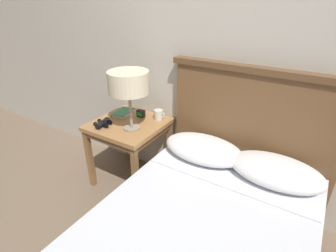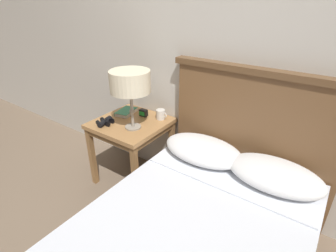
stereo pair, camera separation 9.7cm
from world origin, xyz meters
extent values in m
cube|color=beige|center=(0.00, 1.08, 1.30)|extent=(8.00, 0.06, 2.60)
cube|color=#AD7A47|center=(-0.59, 0.75, 0.58)|extent=(0.58, 0.58, 0.04)
cube|color=brown|center=(-0.59, 0.75, 0.54)|extent=(0.55, 0.55, 0.05)
cube|color=olive|center=(-0.85, 0.50, 0.28)|extent=(0.04, 0.04, 0.57)
cube|color=olive|center=(-0.34, 0.50, 0.28)|extent=(0.04, 0.04, 0.57)
cube|color=olive|center=(-0.85, 1.01, 0.28)|extent=(0.04, 0.04, 0.57)
cube|color=olive|center=(-0.34, 1.01, 0.28)|extent=(0.04, 0.04, 0.57)
cube|color=white|center=(0.36, 0.66, 0.49)|extent=(1.11, 0.28, 0.01)
cube|color=brown|center=(0.36, 1.01, 0.55)|extent=(1.21, 0.06, 1.10)
cube|color=brown|center=(0.36, 1.01, 1.13)|extent=(1.27, 0.10, 0.04)
ellipsoid|color=white|center=(0.10, 0.77, 0.56)|extent=(0.60, 0.36, 0.15)
ellipsoid|color=white|center=(0.61, 0.77, 0.56)|extent=(0.60, 0.36, 0.15)
cylinder|color=gray|center=(-0.49, 0.68, 0.61)|extent=(0.13, 0.13, 0.01)
cylinder|color=gray|center=(-0.49, 0.68, 0.76)|extent=(0.02, 0.02, 0.29)
sphere|color=gray|center=(-0.49, 0.68, 0.75)|extent=(0.04, 0.04, 0.04)
cylinder|color=beige|center=(-0.49, 0.68, 0.99)|extent=(0.31, 0.31, 0.17)
cube|color=silver|center=(-0.73, 0.85, 0.62)|extent=(0.16, 0.22, 0.03)
cube|color=#337F56|center=(-0.73, 0.85, 0.63)|extent=(0.16, 0.22, 0.00)
cube|color=#337F56|center=(-0.80, 0.84, 0.62)|extent=(0.04, 0.20, 0.03)
cylinder|color=black|center=(-0.73, 0.56, 0.62)|extent=(0.07, 0.10, 0.04)
cylinder|color=black|center=(-0.68, 0.57, 0.62)|extent=(0.05, 0.02, 0.05)
cylinder|color=black|center=(-0.77, 0.55, 0.62)|extent=(0.04, 0.02, 0.04)
cylinder|color=black|center=(-0.74, 0.62, 0.62)|extent=(0.07, 0.10, 0.04)
cylinder|color=black|center=(-0.69, 0.64, 0.62)|extent=(0.05, 0.02, 0.05)
cylinder|color=black|center=(-0.79, 0.61, 0.62)|extent=(0.04, 0.02, 0.04)
cube|color=black|center=(-0.73, 0.59, 0.63)|extent=(0.06, 0.05, 0.01)
cylinder|color=black|center=(-0.73, 0.59, 0.64)|extent=(0.02, 0.02, 0.02)
cylinder|color=silver|center=(-0.41, 0.94, 0.64)|extent=(0.08, 0.08, 0.08)
torus|color=silver|center=(-0.37, 0.94, 0.65)|extent=(0.05, 0.01, 0.05)
cube|color=black|center=(-0.57, 0.91, 0.63)|extent=(0.07, 0.04, 0.06)
cube|color=green|center=(-0.57, 0.88, 0.63)|extent=(0.06, 0.00, 0.04)
camera|label=1|loc=(0.75, -0.77, 1.58)|focal=28.00mm
camera|label=2|loc=(0.83, -0.71, 1.58)|focal=28.00mm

